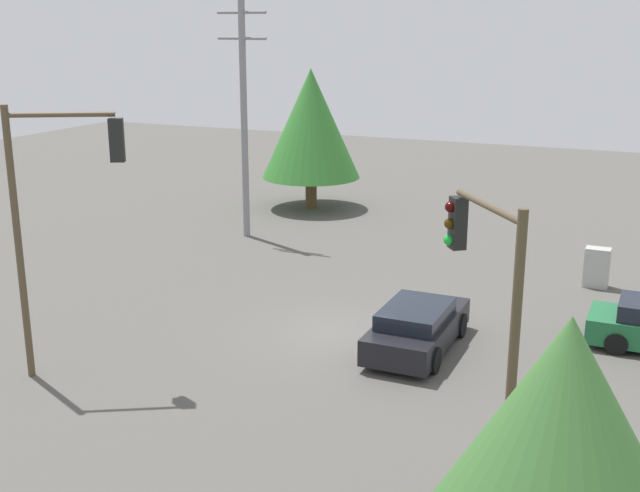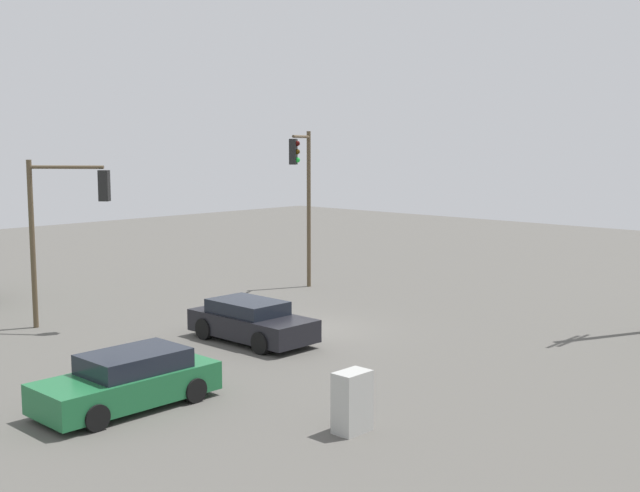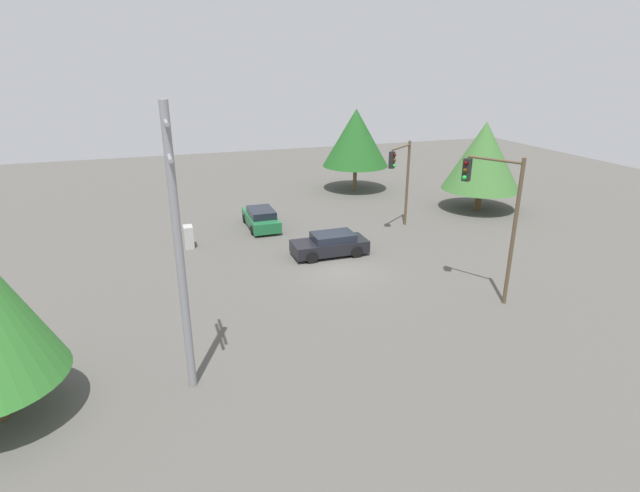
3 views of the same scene
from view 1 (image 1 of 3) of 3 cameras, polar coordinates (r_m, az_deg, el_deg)
The scene contains 7 objects.
ground_plane at distance 23.65m, azimuth 1.52°, elevation -6.25°, with size 80.00×80.00×0.00m, color #54514C.
sedan_dark at distance 22.50m, azimuth 6.92°, elevation -5.74°, with size 1.98×4.43×1.34m.
traffic_signal_main at distance 15.06m, azimuth 11.82°, elevation -3.50°, with size 1.95×2.40×5.84m.
traffic_signal_cross at distance 20.68m, azimuth -18.32°, elevation 3.19°, with size 2.52×1.62×6.94m.
utility_pole_tall at distance 33.54m, azimuth -5.43°, elevation 9.34°, with size 2.20×0.28×9.80m.
electrical_cabinet at distance 29.13m, azimuth 19.08°, elevation -1.46°, with size 0.83×0.54×1.38m, color #B2B2AD.
tree_right at distance 38.94m, azimuth -0.65°, elevation 8.68°, with size 4.76×4.76×6.74m.
Camera 1 is at (-8.37, 20.30, 8.79)m, focal length 45.00 mm.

